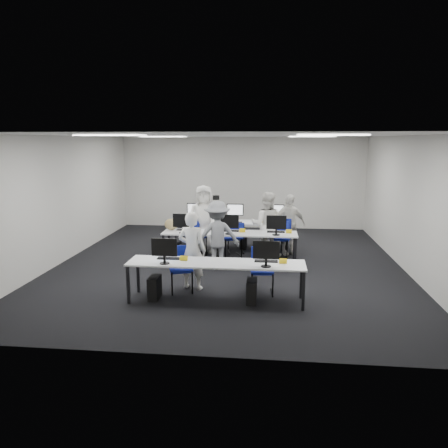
# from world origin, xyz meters

# --- Properties ---
(room) EXTENTS (9.00, 9.02, 3.00)m
(room) POSITION_xyz_m (0.00, 0.00, 1.50)
(room) COLOR black
(room) RESTS_ON ground
(ceiling_panels) EXTENTS (5.20, 4.60, 0.02)m
(ceiling_panels) POSITION_xyz_m (0.00, 0.00, 2.98)
(ceiling_panels) COLOR white
(ceiling_panels) RESTS_ON room
(desk_front) EXTENTS (3.20, 0.70, 0.73)m
(desk_front) POSITION_xyz_m (0.00, -2.40, 0.68)
(desk_front) COLOR silver
(desk_front) RESTS_ON ground
(desk_mid) EXTENTS (3.20, 0.70, 0.73)m
(desk_mid) POSITION_xyz_m (0.00, 0.20, 0.68)
(desk_mid) COLOR silver
(desk_mid) RESTS_ON ground
(desk_back) EXTENTS (3.20, 0.70, 0.73)m
(desk_back) POSITION_xyz_m (0.00, 1.60, 0.68)
(desk_back) COLOR silver
(desk_back) RESTS_ON ground
(equipment_front) EXTENTS (2.51, 0.41, 1.19)m
(equipment_front) POSITION_xyz_m (-0.19, -2.42, 0.36)
(equipment_front) COLOR #0D44AE
(equipment_front) RESTS_ON desk_front
(equipment_mid) EXTENTS (2.91, 0.41, 1.19)m
(equipment_mid) POSITION_xyz_m (-0.19, 0.18, 0.36)
(equipment_mid) COLOR white
(equipment_mid) RESTS_ON desk_mid
(equipment_back) EXTENTS (2.91, 0.41, 1.19)m
(equipment_back) POSITION_xyz_m (0.19, 1.62, 0.36)
(equipment_back) COLOR white
(equipment_back) RESTS_ON desk_back
(chair_0) EXTENTS (0.54, 0.57, 0.86)m
(chair_0) POSITION_xyz_m (-0.74, -1.94, 0.27)
(chair_0) COLOR navy
(chair_0) RESTS_ON ground
(chair_1) EXTENTS (0.46, 0.50, 0.88)m
(chair_1) POSITION_xyz_m (0.82, -1.89, 0.28)
(chair_1) COLOR navy
(chair_1) RESTS_ON ground
(chair_2) EXTENTS (0.62, 0.64, 0.95)m
(chair_2) POSITION_xyz_m (-0.93, 0.86, 0.30)
(chair_2) COLOR navy
(chair_2) RESTS_ON ground
(chair_3) EXTENTS (0.61, 0.63, 0.94)m
(chair_3) POSITION_xyz_m (-0.02, 0.77, 0.30)
(chair_3) COLOR navy
(chair_3) RESTS_ON ground
(chair_4) EXTENTS (0.56, 0.59, 0.95)m
(chair_4) POSITION_xyz_m (1.23, 0.80, 0.30)
(chair_4) COLOR navy
(chair_4) RESTS_ON ground
(chair_5) EXTENTS (0.47, 0.51, 0.93)m
(chair_5) POSITION_xyz_m (-1.05, 1.13, 0.29)
(chair_5) COLOR navy
(chair_5) RESTS_ON ground
(chair_6) EXTENTS (0.47, 0.50, 0.82)m
(chair_6) POSITION_xyz_m (0.08, 1.13, 0.26)
(chair_6) COLOR navy
(chair_6) RESTS_ON ground
(chair_7) EXTENTS (0.45, 0.49, 0.91)m
(chair_7) POSITION_xyz_m (1.21, 0.97, 0.29)
(chair_7) COLOR navy
(chair_7) RESTS_ON ground
(handbag) EXTENTS (0.37, 0.26, 0.28)m
(handbag) POSITION_xyz_m (-1.45, 0.34, 0.87)
(handbag) COLOR #957E4D
(handbag) RESTS_ON desk_mid
(student_0) EXTENTS (0.63, 0.47, 1.55)m
(student_0) POSITION_xyz_m (-0.55, -1.77, 0.77)
(student_0) COLOR silver
(student_0) RESTS_ON ground
(student_1) EXTENTS (0.84, 0.68, 1.63)m
(student_1) POSITION_xyz_m (0.87, 0.83, 0.82)
(student_1) COLOR silver
(student_1) RESTS_ON ground
(student_2) EXTENTS (0.95, 0.72, 1.76)m
(student_2) POSITION_xyz_m (-0.75, 1.05, 0.88)
(student_2) COLOR silver
(student_2) RESTS_ON ground
(student_3) EXTENTS (0.98, 0.66, 1.55)m
(student_3) POSITION_xyz_m (1.42, 1.10, 0.78)
(student_3) COLOR silver
(student_3) RESTS_ON ground
(photographer) EXTENTS (1.12, 0.81, 1.57)m
(photographer) POSITION_xyz_m (-0.23, -0.40, 0.78)
(photographer) COLOR gray
(photographer) RESTS_ON ground
(dslr_camera) EXTENTS (0.18, 0.21, 0.10)m
(dslr_camera) POSITION_xyz_m (-0.27, -0.23, 1.62)
(dslr_camera) COLOR black
(dslr_camera) RESTS_ON photographer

